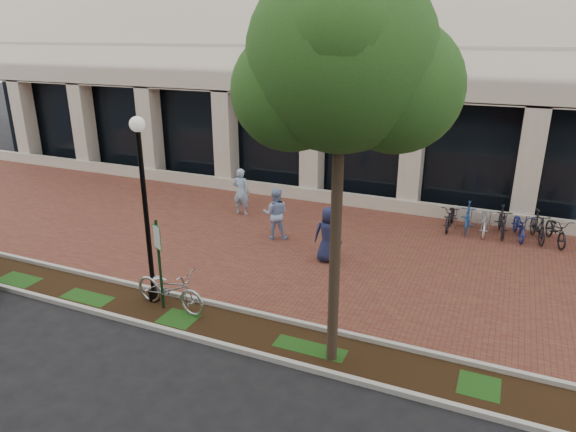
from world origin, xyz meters
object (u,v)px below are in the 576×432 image
at_px(parking_sign, 158,253).
at_px(pedestrian_mid, 276,214).
at_px(pedestrian_right, 328,235).
at_px(bike_rack_cluster, 502,222).
at_px(lamppost, 145,203).
at_px(pedestrian_left, 241,192).
at_px(street_tree, 345,70).
at_px(locked_bicycle, 170,288).

bearing_deg(parking_sign, pedestrian_mid, 107.58).
distance_m(pedestrian_right, bike_rack_cluster, 6.36).
xyz_separation_m(lamppost, bike_rack_cluster, (7.95, 8.34, -2.18)).
relative_size(lamppost, bike_rack_cluster, 1.13).
bearing_deg(pedestrian_left, lamppost, 95.92).
distance_m(parking_sign, lamppost, 1.26).
height_order(pedestrian_left, pedestrian_mid, pedestrian_left).
bearing_deg(street_tree, parking_sign, 176.77).
bearing_deg(bike_rack_cluster, pedestrian_mid, -158.97).
bearing_deg(pedestrian_mid, locked_bicycle, 68.96).
bearing_deg(pedestrian_mid, lamppost, 61.79).
height_order(lamppost, bike_rack_cluster, lamppost).
bearing_deg(lamppost, street_tree, -5.81).
xyz_separation_m(parking_sign, lamppost, (-0.46, 0.25, 1.15)).
bearing_deg(pedestrian_left, pedestrian_mid, 139.21).
bearing_deg(locked_bicycle, pedestrian_right, -25.80).
height_order(lamppost, pedestrian_left, lamppost).
distance_m(parking_sign, pedestrian_mid, 5.42).
height_order(parking_sign, locked_bicycle, parking_sign).
bearing_deg(pedestrian_right, pedestrian_mid, -38.79).
relative_size(lamppost, street_tree, 0.61).
relative_size(pedestrian_left, pedestrian_mid, 1.03).
relative_size(locked_bicycle, pedestrian_mid, 1.21).
height_order(parking_sign, pedestrian_right, parking_sign).
bearing_deg(parking_sign, bike_rack_cluster, 73.10).
relative_size(pedestrian_right, bike_rack_cluster, 0.41).
relative_size(street_tree, pedestrian_right, 4.56).
xyz_separation_m(lamppost, pedestrian_mid, (1.08, 5.09, -1.78)).
xyz_separation_m(street_tree, pedestrian_left, (-6.14, 7.27, -4.98)).
relative_size(pedestrian_left, bike_rack_cluster, 0.43).
relative_size(parking_sign, lamppost, 0.50).
xyz_separation_m(lamppost, street_tree, (5.03, -0.51, 3.22)).
bearing_deg(bike_rack_cluster, street_tree, -112.56).
distance_m(lamppost, pedestrian_left, 7.07).
bearing_deg(street_tree, locked_bicycle, 175.35).
distance_m(street_tree, bike_rack_cluster, 10.78).
relative_size(parking_sign, street_tree, 0.30).
xyz_separation_m(pedestrian_left, bike_rack_cluster, (9.06, 1.58, -0.42)).
xyz_separation_m(pedestrian_right, bike_rack_cluster, (4.68, 4.29, -0.38)).
height_order(street_tree, locked_bicycle, street_tree).
height_order(street_tree, pedestrian_mid, street_tree).
bearing_deg(pedestrian_left, parking_sign, 99.23).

